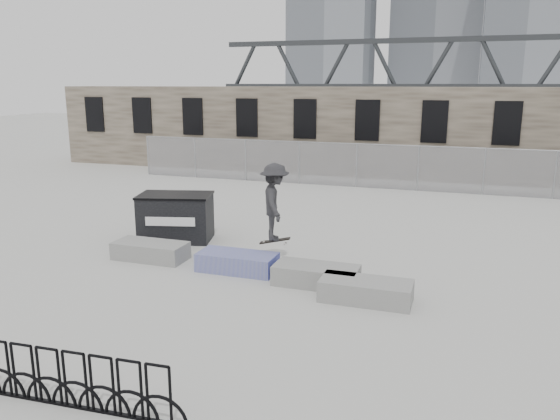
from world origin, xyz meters
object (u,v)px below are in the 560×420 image
at_px(planter_far_left, 150,250).
at_px(skateboarder, 275,202).
at_px(planter_center_left, 237,261).
at_px(planter_offset, 366,290).
at_px(dumpster, 176,217).
at_px(bike_rack, 62,379).
at_px(planter_center_right, 316,274).

height_order(planter_far_left, skateboarder, skateboarder).
bearing_deg(skateboarder, planter_far_left, 74.42).
distance_m(planter_center_left, planter_offset, 3.57).
height_order(planter_far_left, dumpster, dumpster).
bearing_deg(dumpster, bike_rack, -86.17).
bearing_deg(dumpster, planter_offset, -39.53).
distance_m(planter_far_left, planter_center_left, 2.63).
xyz_separation_m(planter_center_right, dumpster, (-5.05, 2.33, 0.46)).
height_order(planter_center_left, skateboarder, skateboarder).
relative_size(bike_rack, skateboarder, 1.91).
bearing_deg(planter_center_left, planter_far_left, 177.24).
bearing_deg(bike_rack, planter_far_left, 111.44).
xyz_separation_m(dumpster, skateboarder, (3.71, -1.46, 1.02)).
bearing_deg(bike_rack, skateboarder, 82.66).
height_order(dumpster, skateboarder, skateboarder).
xyz_separation_m(planter_far_left, bike_rack, (2.55, -6.48, 0.18)).
distance_m(planter_center_right, planter_offset, 1.43).
height_order(planter_center_right, bike_rack, bike_rack).
bearing_deg(planter_offset, dumpster, 155.18).
height_order(planter_far_left, planter_center_right, same).
distance_m(planter_far_left, dumpster, 1.98).
distance_m(dumpster, skateboarder, 4.11).
bearing_deg(dumpster, planter_far_left, -96.75).
bearing_deg(planter_center_right, skateboarder, 147.16).
height_order(dumpster, bike_rack, dumpster).
distance_m(planter_center_right, skateboarder, 2.18).
relative_size(planter_offset, skateboarder, 0.95).
relative_size(planter_center_left, bike_rack, 0.50).
relative_size(planter_far_left, dumpster, 0.82).
bearing_deg(skateboarder, bike_rack, 149.70).
bearing_deg(planter_offset, planter_far_left, 170.37).
xyz_separation_m(planter_center_left, planter_offset, (3.46, -0.90, 0.00)).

